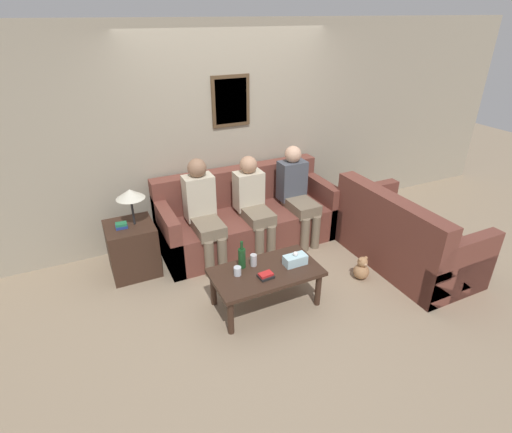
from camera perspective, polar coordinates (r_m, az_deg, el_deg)
ground_plane at (r=4.80m, az=1.23°, el=-6.26°), size 16.00×16.00×0.00m
wall_back at (r=5.08m, az=-3.67°, el=11.80°), size 9.00×0.08×2.60m
couch_main at (r=5.05m, az=-1.38°, el=-0.32°), size 2.19×0.87×0.91m
couch_side at (r=4.90m, az=20.30°, el=-3.07°), size 0.87×1.61×0.91m
coffee_table at (r=3.95m, az=1.42°, el=-8.38°), size 1.06×0.58×0.41m
side_table_with_lamp at (r=4.66m, az=-17.24°, el=-3.98°), size 0.51×0.51×1.00m
wine_bottle at (r=3.90m, az=-2.03°, el=-5.88°), size 0.07×0.07×0.29m
drinking_glass at (r=3.84m, az=-2.66°, el=-7.79°), size 0.07×0.07×0.09m
book_stack at (r=3.81m, az=1.41°, el=-8.43°), size 0.15×0.12×0.05m
soda_can at (r=3.95m, az=-0.35°, el=-6.25°), size 0.07×0.07×0.12m
tissue_box at (r=3.99m, az=5.61°, el=-6.15°), size 0.23×0.12×0.15m
person_left at (r=4.57m, az=-7.56°, el=1.07°), size 0.34×0.65×1.21m
person_middle at (r=4.78m, az=-0.42°, el=2.18°), size 0.34×0.63×1.15m
person_right at (r=5.05m, az=5.86°, el=3.62°), size 0.34×0.66×1.19m
teddy_bear at (r=4.59m, az=14.85°, el=-7.28°), size 0.17×0.17×0.27m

